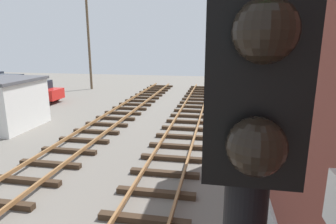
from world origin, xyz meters
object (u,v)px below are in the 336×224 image
at_px(parked_car_green, 11,88).
at_px(parked_car_silver, 9,84).
at_px(utility_pole_far, 89,41).
at_px(parked_car_red, 34,91).
at_px(control_hut, 7,103).

height_order(parked_car_green, parked_car_silver, same).
distance_m(parked_car_green, utility_pole_far, 8.54).
distance_m(parked_car_red, parked_car_green, 3.46).
bearing_deg(parked_car_silver, control_hut, -51.05).
xyz_separation_m(parked_car_green, utility_pole_far, (4.56, 6.01, 4.00)).
relative_size(parked_car_red, parked_car_green, 1.00).
bearing_deg(control_hut, parked_car_red, 114.43).
relative_size(parked_car_green, utility_pole_far, 0.45).
height_order(parked_car_red, parked_car_green, same).
distance_m(parked_car_red, parked_car_silver, 6.37).
bearing_deg(control_hut, utility_pole_far, 96.60).
height_order(parked_car_red, parked_car_silver, same).
distance_m(control_hut, parked_car_silver, 13.15).
height_order(parked_car_silver, utility_pole_far, utility_pole_far).
bearing_deg(parked_car_silver, parked_car_green, -47.02).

